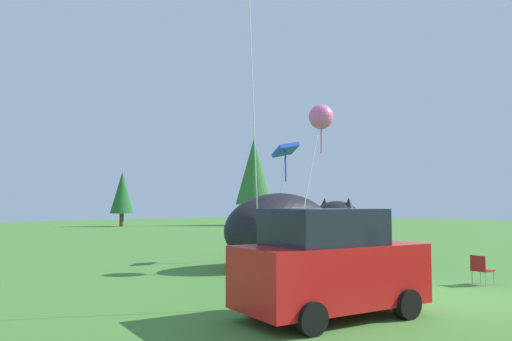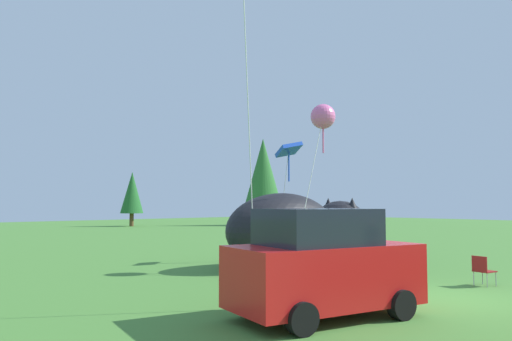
% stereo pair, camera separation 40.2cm
% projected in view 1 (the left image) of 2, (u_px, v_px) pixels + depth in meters
% --- Properties ---
extents(ground_plane, '(120.00, 120.00, 0.00)m').
position_uv_depth(ground_plane, '(449.00, 298.00, 12.31)').
color(ground_plane, '#477F33').
extents(parked_car, '(4.24, 2.67, 2.22)m').
position_uv_depth(parked_car, '(329.00, 265.00, 10.23)').
color(parked_car, red).
rests_on(parked_car, ground).
extents(folding_chair, '(0.57, 0.57, 0.85)m').
position_uv_depth(folding_chair, '(481.00, 268.00, 14.25)').
color(folding_chair, maroon).
rests_on(folding_chair, ground).
extents(inflatable_cat, '(6.88, 2.90, 2.70)m').
position_uv_depth(inflatable_cat, '(296.00, 232.00, 18.72)').
color(inflatable_cat, black).
rests_on(inflatable_cat, ground).
extents(kite_blue_box, '(1.18, 1.13, 4.84)m').
position_uv_depth(kite_blue_box, '(285.00, 151.00, 20.36)').
color(kite_blue_box, silver).
rests_on(kite_blue_box, ground).
extents(kite_pink_octopus, '(2.72, 1.01, 5.85)m').
position_uv_depth(kite_pink_octopus, '(321.00, 117.00, 17.71)').
color(kite_pink_octopus, silver).
rests_on(kite_pink_octopus, ground).
extents(horizon_tree_east, '(2.32, 2.32, 5.53)m').
position_uv_depth(horizon_tree_east, '(122.00, 193.00, 50.36)').
color(horizon_tree_east, brown).
rests_on(horizon_tree_east, ground).
extents(horizon_tree_west, '(3.87, 3.87, 9.24)m').
position_uv_depth(horizon_tree_west, '(254.00, 172.00, 53.07)').
color(horizon_tree_west, brown).
rests_on(horizon_tree_west, ground).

